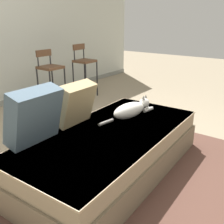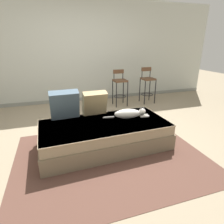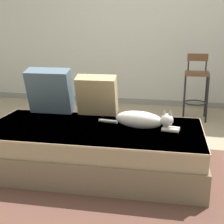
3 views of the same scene
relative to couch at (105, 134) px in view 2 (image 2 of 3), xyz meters
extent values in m
plane|color=gray|center=(0.00, 0.40, -0.21)|extent=(16.00, 16.00, 0.00)
cube|color=#B7BCB2|center=(0.00, 2.65, 1.09)|extent=(8.00, 0.10, 2.60)
cube|color=gray|center=(0.00, 2.60, -0.16)|extent=(8.00, 0.02, 0.09)
cube|color=brown|center=(0.00, -0.30, -0.20)|extent=(2.63, 2.05, 0.01)
cube|color=#766750|center=(0.00, 0.00, -0.08)|extent=(1.97, 1.02, 0.25)
cube|color=#9E896B|center=(0.00, 0.00, 0.12)|extent=(1.93, 0.98, 0.16)
cube|color=tan|center=(0.00, 0.00, 0.19)|extent=(1.94, 0.99, 0.02)
cube|color=#4C6070|center=(-0.55, 0.35, 0.43)|extent=(0.45, 0.28, 0.47)
cube|color=tan|center=(-0.06, 0.37, 0.40)|extent=(0.40, 0.26, 0.41)
ellipsoid|color=white|center=(0.40, 0.06, 0.27)|extent=(0.44, 0.23, 0.15)
sphere|color=white|center=(0.64, 0.03, 0.29)|extent=(0.11, 0.11, 0.11)
cone|color=gray|center=(0.61, 0.03, 0.37)|extent=(0.03, 0.03, 0.04)
cone|color=gray|center=(0.66, 0.03, 0.37)|extent=(0.03, 0.03, 0.04)
cylinder|color=white|center=(0.67, -0.01, 0.22)|extent=(0.14, 0.06, 0.04)
cylinder|color=white|center=(0.68, 0.05, 0.22)|extent=(0.14, 0.06, 0.04)
cylinder|color=gray|center=(0.10, 0.14, 0.22)|extent=(0.18, 0.06, 0.03)
cylinder|color=black|center=(0.79, 1.74, 0.11)|extent=(0.02, 0.02, 0.62)
cylinder|color=black|center=(1.09, 1.74, 0.11)|extent=(0.02, 0.02, 0.62)
cylinder|color=black|center=(0.79, 2.03, 0.11)|extent=(0.02, 0.02, 0.62)
cylinder|color=black|center=(1.09, 2.03, 0.11)|extent=(0.02, 0.02, 0.62)
torus|color=black|center=(0.94, 1.88, 0.03)|extent=(0.32, 0.32, 0.02)
cube|color=brown|center=(0.94, 1.88, 0.44)|extent=(0.32, 0.32, 0.04)
cylinder|color=black|center=(0.82, 2.01, 0.53)|extent=(0.02, 0.02, 0.23)
cylinder|color=black|center=(1.06, 2.01, 0.53)|extent=(0.02, 0.02, 0.23)
cube|color=brown|center=(0.94, 2.01, 0.65)|extent=(0.28, 0.03, 0.10)
cylinder|color=black|center=(1.57, 1.73, 0.11)|extent=(0.02, 0.02, 0.62)
cylinder|color=black|center=(1.88, 1.73, 0.11)|extent=(0.02, 0.02, 0.62)
cylinder|color=black|center=(1.57, 2.04, 0.11)|extent=(0.02, 0.02, 0.62)
cylinder|color=black|center=(1.88, 2.04, 0.11)|extent=(0.02, 0.02, 0.62)
torus|color=black|center=(1.72, 1.88, 0.02)|extent=(0.32, 0.32, 0.02)
cube|color=brown|center=(1.72, 1.88, 0.44)|extent=(0.32, 0.32, 0.04)
cylinder|color=black|center=(1.60, 2.01, 0.55)|extent=(0.02, 0.02, 0.26)
cylinder|color=black|center=(1.84, 2.01, 0.55)|extent=(0.02, 0.02, 0.26)
cube|color=brown|center=(1.72, 2.01, 0.67)|extent=(0.28, 0.03, 0.10)
camera|label=1|loc=(-1.72, -1.30, 1.16)|focal=42.00mm
camera|label=2|loc=(-0.69, -2.51, 1.33)|focal=30.00mm
camera|label=3|loc=(0.74, -2.51, 1.04)|focal=50.00mm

